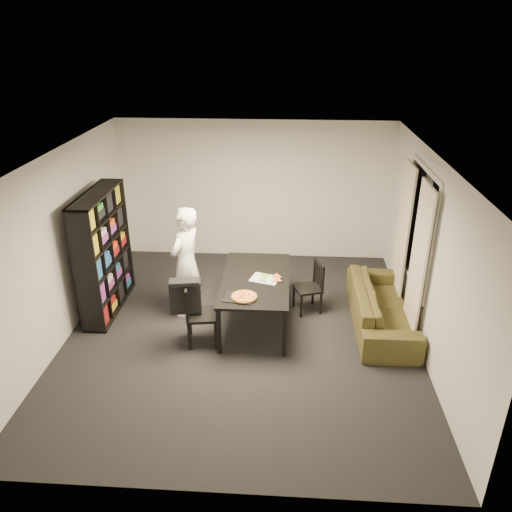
# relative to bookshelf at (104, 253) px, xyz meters

# --- Properties ---
(room) EXTENTS (5.01, 5.51, 2.61)m
(room) POSITION_rel_bookshelf_xyz_m (2.16, -0.60, 0.35)
(room) COLOR black
(room) RESTS_ON ground
(window_pane) EXTENTS (0.02, 1.40, 1.60)m
(window_pane) POSITION_rel_bookshelf_xyz_m (4.64, -0.00, 0.55)
(window_pane) COLOR black
(window_pane) RESTS_ON room
(window_frame) EXTENTS (0.03, 1.52, 1.72)m
(window_frame) POSITION_rel_bookshelf_xyz_m (4.64, -0.00, 0.55)
(window_frame) COLOR white
(window_frame) RESTS_ON room
(curtain_left) EXTENTS (0.03, 0.70, 2.25)m
(curtain_left) POSITION_rel_bookshelf_xyz_m (4.56, -0.52, 0.20)
(curtain_left) COLOR beige
(curtain_left) RESTS_ON room
(curtain_right) EXTENTS (0.03, 0.70, 2.25)m
(curtain_right) POSITION_rel_bookshelf_xyz_m (4.56, 0.52, 0.20)
(curtain_right) COLOR beige
(curtain_right) RESTS_ON room
(bookshelf) EXTENTS (0.35, 1.50, 1.90)m
(bookshelf) POSITION_rel_bookshelf_xyz_m (0.00, 0.00, 0.00)
(bookshelf) COLOR black
(bookshelf) RESTS_ON room
(dining_table) EXTENTS (0.98, 1.77, 0.74)m
(dining_table) POSITION_rel_bookshelf_xyz_m (2.33, -0.27, -0.28)
(dining_table) COLOR black
(dining_table) RESTS_ON room
(chair_left) EXTENTS (0.49, 0.49, 0.92)m
(chair_left) POSITION_rel_bookshelf_xyz_m (1.54, -0.86, -0.43)
(chair_left) COLOR black
(chair_left) RESTS_ON room
(chair_right) EXTENTS (0.49, 0.49, 0.82)m
(chair_right) POSITION_rel_bookshelf_xyz_m (3.19, 0.14, -0.48)
(chair_right) COLOR black
(chair_right) RESTS_ON room
(draped_jacket) EXTENTS (0.43, 0.24, 0.51)m
(draped_jacket) POSITION_rel_bookshelf_xyz_m (1.41, -0.88, -0.19)
(draped_jacket) COLOR black
(draped_jacket) RESTS_ON chair_left
(person) EXTENTS (0.64, 0.75, 1.74)m
(person) POSITION_rel_bookshelf_xyz_m (1.28, -0.08, -0.08)
(person) COLOR white
(person) RESTS_ON room
(baking_tray) EXTENTS (0.44, 0.38, 0.01)m
(baking_tray) POSITION_rel_bookshelf_xyz_m (2.15, -0.85, -0.21)
(baking_tray) COLOR black
(baking_tray) RESTS_ON dining_table
(pepperoni_pizza) EXTENTS (0.35, 0.35, 0.03)m
(pepperoni_pizza) POSITION_rel_bookshelf_xyz_m (2.22, -0.86, -0.19)
(pepperoni_pizza) COLOR #995F2C
(pepperoni_pizza) RESTS_ON dining_table
(kitchen_towel) EXTENTS (0.47, 0.40, 0.01)m
(kitchen_towel) POSITION_rel_bookshelf_xyz_m (2.47, -0.28, -0.21)
(kitchen_towel) COLOR white
(kitchen_towel) RESTS_ON dining_table
(pizza_slices) EXTENTS (0.38, 0.32, 0.01)m
(pizza_slices) POSITION_rel_bookshelf_xyz_m (2.55, -0.26, -0.20)
(pizza_slices) COLOR gold
(pizza_slices) RESTS_ON dining_table
(sofa) EXTENTS (0.81, 2.08, 0.61)m
(sofa) POSITION_rel_bookshelf_xyz_m (4.21, -0.22, -0.65)
(sofa) COLOR #42401A
(sofa) RESTS_ON room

